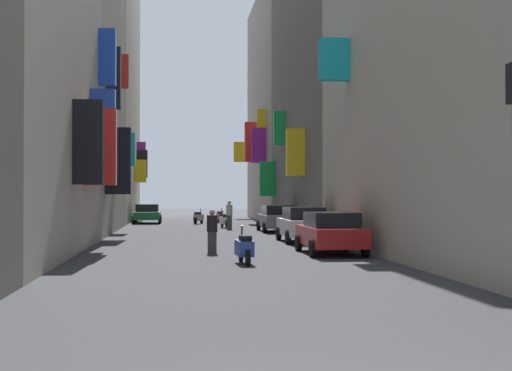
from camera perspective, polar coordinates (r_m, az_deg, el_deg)
name	(u,v)px	position (r m, az deg, el deg)	size (l,w,h in m)	color
ground_plane	(209,236)	(35.62, -3.87, -4.09)	(140.00, 140.00, 0.00)	#38383D
building_left_mid_b	(60,61)	(40.52, -15.63, 9.74)	(7.20, 14.59, 18.89)	#9E9384
building_left_far	(96,95)	(57.24, -12.90, 7.19)	(6.95, 18.40, 19.99)	#BCB29E
building_right_mid_a	(342,62)	(41.92, 7.01, 9.92)	(7.05, 17.30, 19.69)	slate
building_right_mid_b	(294,107)	(58.36, 3.08, 6.35)	(7.40, 16.83, 18.64)	#9E9384
parked_car_white	(303,224)	(30.61, 3.83, -3.13)	(1.90, 4.09, 1.53)	white
parked_car_grey	(277,218)	(39.33, 1.72, -2.64)	(1.92, 4.38, 1.49)	slate
parked_car_red	(331,232)	(24.53, 6.07, -3.77)	(1.95, 4.09, 1.45)	#B21E1E
parked_car_green	(147,213)	(51.94, -8.81, -2.24)	(2.02, 4.27, 1.39)	#236638
scooter_white	(224,220)	(44.18, -2.58, -2.85)	(0.59, 1.88, 1.13)	silver
scooter_red	(220,217)	(51.96, -2.91, -2.55)	(0.59, 1.92, 1.13)	red
scooter_silver	(198,217)	(50.28, -4.70, -2.60)	(0.80, 1.85, 1.13)	#ADADB2
scooter_blue	(244,248)	(20.97, -0.95, -5.11)	(0.50, 1.94, 1.13)	#2D4CAD
pedestrian_crossing	(212,231)	(24.93, -3.58, -3.74)	(0.40, 0.40, 1.54)	#3D3D3D
pedestrian_near_left	(229,215)	(42.31, -2.18, -2.41)	(0.50, 0.50, 1.71)	#3C3C3C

